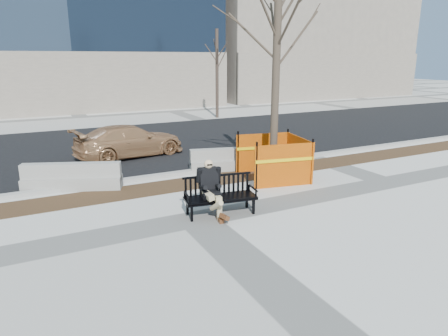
{
  "coord_description": "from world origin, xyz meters",
  "views": [
    {
      "loc": [
        -3.35,
        -8.0,
        3.61
      ],
      "look_at": [
        1.02,
        0.62,
        0.94
      ],
      "focal_mm": 32.15,
      "sensor_mm": 36.0,
      "label": 1
    }
  ],
  "objects": [
    {
      "name": "far_tree_right",
      "position": [
        7.59,
        14.51,
        0.0
      ],
      "size": [
        2.27,
        2.27,
        5.69
      ],
      "primitive_type": null,
      "rotation": [
        0.0,
        0.0,
        -0.08
      ],
      "color": "#41332A",
      "rests_on": "ground"
    },
    {
      "name": "ground",
      "position": [
        0.0,
        0.0,
        0.0
      ],
      "size": [
        120.0,
        120.0,
        0.0
      ],
      "primitive_type": "plane",
      "color": "beige",
      "rests_on": "ground"
    },
    {
      "name": "jersey_barrier_left",
      "position": [
        -2.28,
        3.58,
        0.0
      ],
      "size": [
        2.72,
        1.5,
        0.78
      ],
      "primitive_type": null,
      "rotation": [
        0.0,
        0.0,
        -0.38
      ],
      "color": "gray",
      "rests_on": "ground"
    },
    {
      "name": "sedan",
      "position": [
        0.18,
        6.8,
        0.0
      ],
      "size": [
        4.32,
        2.33,
        1.19
      ],
      "primitive_type": "imported",
      "rotation": [
        0.0,
        0.0,
        1.74
      ],
      "color": "#A37249",
      "rests_on": "ground"
    },
    {
      "name": "asphalt_street",
      "position": [
        0.0,
        8.8,
        0.0
      ],
      "size": [
        60.0,
        10.4,
        0.01
      ],
      "primitive_type": "cube",
      "color": "black",
      "rests_on": "ground"
    },
    {
      "name": "seated_man",
      "position": [
        0.39,
        0.1,
        0.0
      ],
      "size": [
        0.72,
        1.03,
        1.33
      ],
      "primitive_type": null,
      "rotation": [
        0.0,
        0.0,
        -0.16
      ],
      "color": "black",
      "rests_on": "ground"
    },
    {
      "name": "tree_fence",
      "position": [
        3.37,
        1.92,
        0.0
      ],
      "size": [
        3.22,
        3.22,
        6.86
      ],
      "primitive_type": null,
      "rotation": [
        0.0,
        0.0,
        -0.2
      ],
      "color": "#D85806",
      "rests_on": "ground"
    },
    {
      "name": "jersey_barrier_right",
      "position": [
        2.63,
        3.38,
        0.0
      ],
      "size": [
        2.66,
        1.15,
        0.75
      ],
      "primitive_type": null,
      "rotation": [
        0.0,
        0.0,
        -0.25
      ],
      "color": "gray",
      "rests_on": "ground"
    },
    {
      "name": "mulch_strip",
      "position": [
        0.0,
        2.6,
        0.0
      ],
      "size": [
        40.0,
        1.2,
        0.02
      ],
      "primitive_type": "cube",
      "color": "#47301C",
      "rests_on": "ground"
    },
    {
      "name": "bench",
      "position": [
        0.62,
        0.02,
        0.0
      ],
      "size": [
        1.82,
        0.9,
        0.93
      ],
      "primitive_type": null,
      "rotation": [
        0.0,
        0.0,
        -0.16
      ],
      "color": "black",
      "rests_on": "ground"
    },
    {
      "name": "curb",
      "position": [
        0.0,
        3.55,
        0.06
      ],
      "size": [
        60.0,
        0.25,
        0.12
      ],
      "primitive_type": "cube",
      "color": "#9E9B93",
      "rests_on": "ground"
    }
  ]
}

